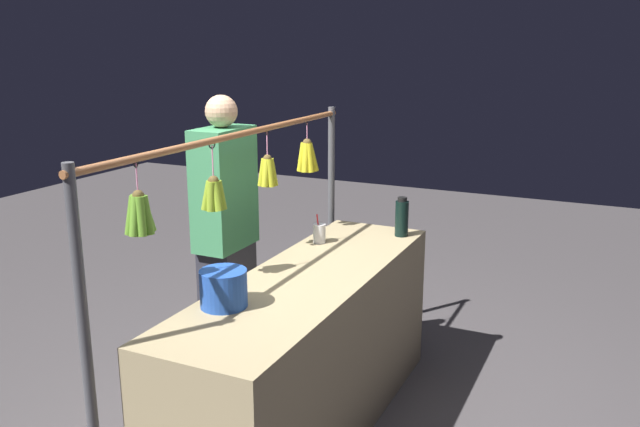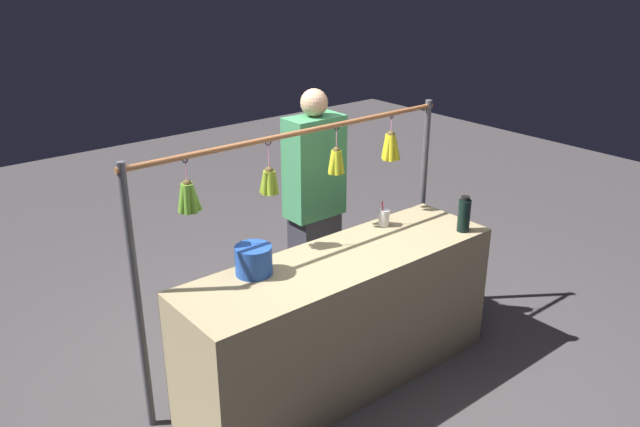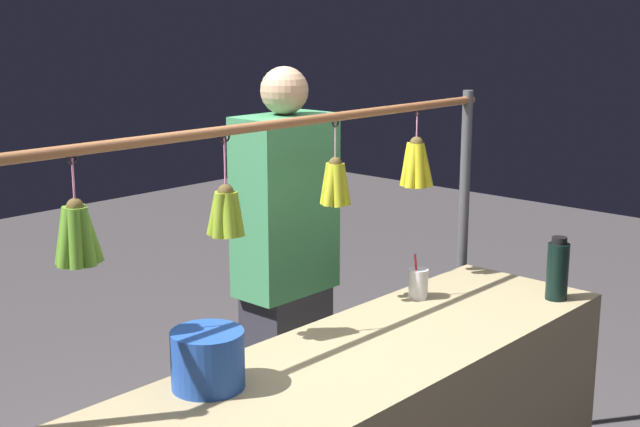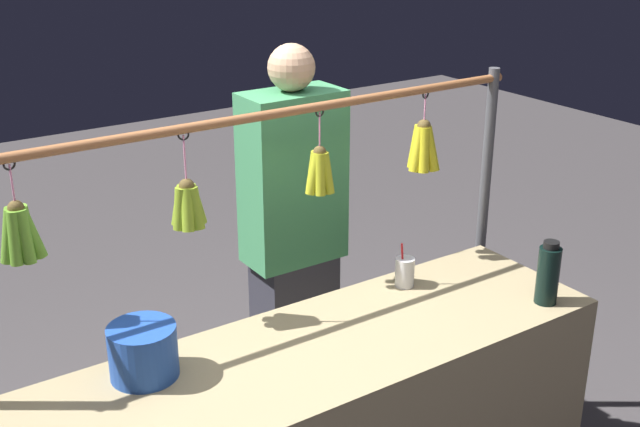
{
  "view_description": "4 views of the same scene",
  "coord_description": "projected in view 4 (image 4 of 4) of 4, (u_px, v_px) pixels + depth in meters",
  "views": [
    {
      "loc": [
        2.78,
        1.38,
        1.98
      ],
      "look_at": [
        -0.14,
        0.0,
        1.14
      ],
      "focal_mm": 37.32,
      "sensor_mm": 36.0,
      "label": 1
    },
    {
      "loc": [
        2.24,
        2.54,
        2.52
      ],
      "look_at": [
        0.16,
        0.0,
        1.18
      ],
      "focal_mm": 36.1,
      "sensor_mm": 36.0,
      "label": 2
    },
    {
      "loc": [
        1.96,
        1.59,
        1.88
      ],
      "look_at": [
        0.22,
        0.0,
        1.33
      ],
      "focal_mm": 48.5,
      "sensor_mm": 36.0,
      "label": 3
    },
    {
      "loc": [
        1.22,
        1.86,
        2.21
      ],
      "look_at": [
        -0.02,
        0.0,
        1.32
      ],
      "focal_mm": 45.03,
      "sensor_mm": 36.0,
      "label": 4
    }
  ],
  "objects": [
    {
      "name": "water_bottle",
      "position": [
        548.0,
        274.0,
        2.82
      ],
      "size": [
        0.08,
        0.08,
        0.24
      ],
      "color": "black",
      "rests_on": "market_counter"
    },
    {
      "name": "drink_cup",
      "position": [
        405.0,
        272.0,
        2.96
      ],
      "size": [
        0.07,
        0.07,
        0.17
      ],
      "color": "silver",
      "rests_on": "market_counter"
    },
    {
      "name": "vendor_person",
      "position": [
        294.0,
        250.0,
        3.33
      ],
      "size": [
        0.4,
        0.22,
        1.69
      ],
      "color": "#2D2D38",
      "rests_on": "ground"
    },
    {
      "name": "blue_bucket",
      "position": [
        143.0,
        352.0,
        2.39
      ],
      "size": [
        0.21,
        0.21,
        0.17
      ],
      "primitive_type": "cylinder",
      "color": "#214BA9",
      "rests_on": "market_counter"
    },
    {
      "name": "display_rack",
      "position": [
        258.0,
        233.0,
        2.76
      ],
      "size": [
        2.27,
        0.12,
        1.58
      ],
      "color": "#4C4C51",
      "rests_on": "ground"
    }
  ]
}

